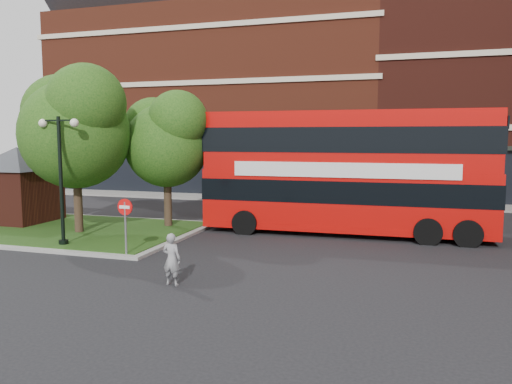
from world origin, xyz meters
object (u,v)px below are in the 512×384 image
(bus, at_px, (345,164))
(woman, at_px, (172,259))
(car_silver, at_px, (305,193))
(car_white, at_px, (341,192))

(bus, relative_size, woman, 8.10)
(bus, bearing_deg, car_silver, 109.90)
(woman, bearing_deg, car_silver, -87.47)
(woman, bearing_deg, car_white, -94.40)
(car_silver, bearing_deg, car_white, -97.03)
(bus, height_order, car_white, bus)
(bus, distance_m, car_silver, 10.76)
(car_white, bearing_deg, woman, 171.32)
(woman, height_order, car_white, car_white)
(bus, relative_size, car_silver, 3.37)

